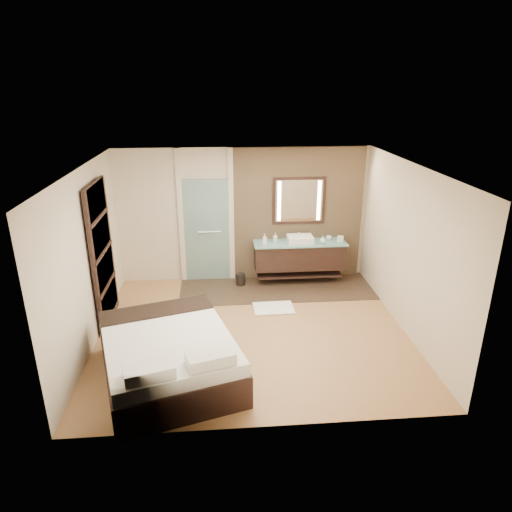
{
  "coord_description": "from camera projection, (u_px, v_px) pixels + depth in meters",
  "views": [
    {
      "loc": [
        -0.51,
        -6.59,
        3.85
      ],
      "look_at": [
        0.11,
        0.6,
        1.1
      ],
      "focal_mm": 32.0,
      "sensor_mm": 36.0,
      "label": 1
    }
  ],
  "objects": [
    {
      "name": "mirror_unit",
      "position": [
        299.0,
        201.0,
        9.05
      ],
      "size": [
        1.06,
        0.04,
        0.96
      ],
      "color": "black",
      "rests_on": "stone_wall"
    },
    {
      "name": "shoji_partition",
      "position": [
        102.0,
        254.0,
        7.48
      ],
      "size": [
        0.06,
        1.2,
        2.4
      ],
      "color": "black",
      "rests_on": "floor"
    },
    {
      "name": "vanity",
      "position": [
        299.0,
        255.0,
        9.21
      ],
      "size": [
        1.85,
        0.55,
        0.88
      ],
      "color": "black",
      "rests_on": "stone_wall"
    },
    {
      "name": "stone_wall",
      "position": [
        298.0,
        215.0,
        9.21
      ],
      "size": [
        2.6,
        0.08,
        2.7
      ],
      "primitive_type": "cube",
      "color": "tan",
      "rests_on": "floor"
    },
    {
      "name": "soap_bottle_b",
      "position": [
        275.0,
        237.0,
        9.1
      ],
      "size": [
        0.08,
        0.08,
        0.18
      ],
      "primitive_type": "imported",
      "rotation": [
        0.0,
        0.0,
        0.05
      ],
      "color": "#B2B2B2",
      "rests_on": "vanity"
    },
    {
      "name": "tile_strip",
      "position": [
        276.0,
        289.0,
        9.08
      ],
      "size": [
        3.8,
        1.3,
        0.01
      ],
      "primitive_type": "cube",
      "color": "#34221C",
      "rests_on": "floor"
    },
    {
      "name": "tissue_box",
      "position": [
        340.0,
        239.0,
        9.14
      ],
      "size": [
        0.15,
        0.15,
        0.1
      ],
      "primitive_type": "cube",
      "rotation": [
        0.0,
        0.0,
        -0.3
      ],
      "color": "silver",
      "rests_on": "vanity"
    },
    {
      "name": "soap_bottle_c",
      "position": [
        323.0,
        240.0,
        8.99
      ],
      "size": [
        0.15,
        0.15,
        0.15
      ],
      "primitive_type": "imported",
      "rotation": [
        0.0,
        0.0,
        -0.37
      ],
      "color": "#BAE9E6",
      "rests_on": "vanity"
    },
    {
      "name": "cup",
      "position": [
        329.0,
        238.0,
        9.21
      ],
      "size": [
        0.14,
        0.14,
        0.09
      ],
      "primitive_type": "imported",
      "rotation": [
        0.0,
        0.0,
        0.36
      ],
      "color": "white",
      "rests_on": "vanity"
    },
    {
      "name": "floor",
      "position": [
        253.0,
        331.0,
        7.55
      ],
      "size": [
        5.0,
        5.0,
        0.0
      ],
      "primitive_type": "plane",
      "color": "#A97A46",
      "rests_on": "ground"
    },
    {
      "name": "soap_bottle_a",
      "position": [
        265.0,
        239.0,
        8.92
      ],
      "size": [
        0.09,
        0.09,
        0.22
      ],
      "primitive_type": "imported",
      "rotation": [
        0.0,
        0.0,
        -0.03
      ],
      "color": "white",
      "rests_on": "vanity"
    },
    {
      "name": "waste_bin",
      "position": [
        241.0,
        279.0,
        9.22
      ],
      "size": [
        0.24,
        0.24,
        0.24
      ],
      "primitive_type": "cylinder",
      "rotation": [
        0.0,
        0.0,
        0.29
      ],
      "color": "black",
      "rests_on": "floor"
    },
    {
      "name": "bed",
      "position": [
        169.0,
        356.0,
        6.25
      ],
      "size": [
        2.21,
        2.49,
        0.81
      ],
      "rotation": [
        0.0,
        0.0,
        0.29
      ],
      "color": "black",
      "rests_on": "floor"
    },
    {
      "name": "frosted_door",
      "position": [
        207.0,
        227.0,
        9.13
      ],
      "size": [
        1.1,
        0.12,
        2.7
      ],
      "color": "#AFDDDA",
      "rests_on": "floor"
    },
    {
      "name": "bath_mat",
      "position": [
        273.0,
        308.0,
        8.28
      ],
      "size": [
        0.73,
        0.52,
        0.02
      ],
      "primitive_type": "cube",
      "rotation": [
        0.0,
        0.0,
        0.02
      ],
      "color": "white",
      "rests_on": "floor"
    }
  ]
}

